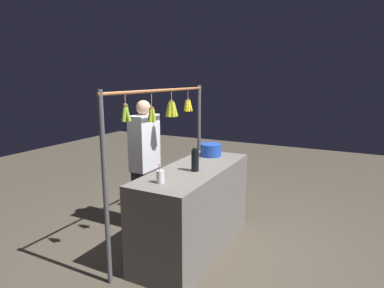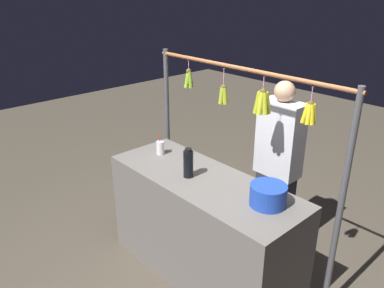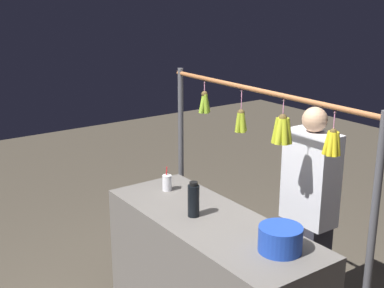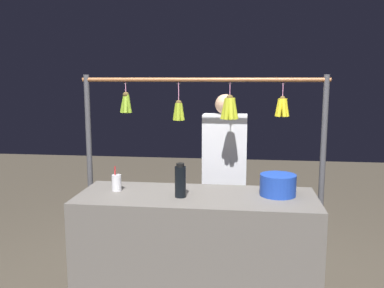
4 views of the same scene
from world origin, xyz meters
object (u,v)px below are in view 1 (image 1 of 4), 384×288
water_bottle (195,160)px  drink_cup (160,177)px  vendor_person (145,167)px  blue_bucket (211,150)px

water_bottle → drink_cup: bearing=-12.2°
vendor_person → water_bottle: bearing=71.8°
blue_bucket → vendor_person: 0.83m
water_bottle → blue_bucket: size_ratio=0.95×
water_bottle → blue_bucket: (-0.68, -0.12, -0.04)m
water_bottle → vendor_person: 0.89m
water_bottle → vendor_person: (-0.27, -0.82, -0.24)m
blue_bucket → drink_cup: drink_cup is taller
water_bottle → vendor_person: vendor_person is taller
drink_cup → vendor_person: vendor_person is taller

